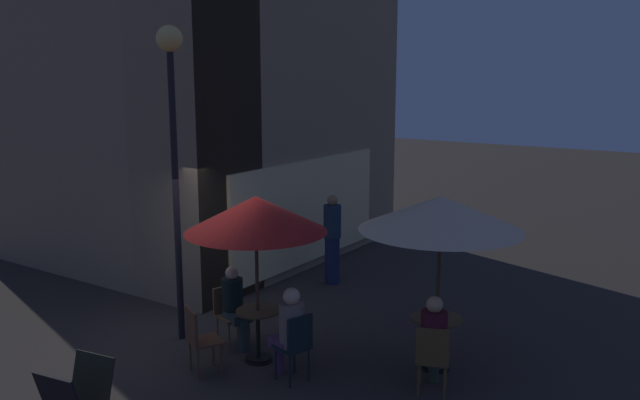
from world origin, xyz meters
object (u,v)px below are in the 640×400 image
patio_umbrella_0 (441,214)px  patron_seated_0 (434,337)px  cafe_chair_2 (296,342)px  patron_standing_3 (332,239)px  cafe_table_0 (436,332)px  cafe_chair_1 (198,335)px  patron_seated_1 (290,327)px  patron_seated_2 (235,302)px  cafe_table_1 (258,327)px  street_lamp_near_corner (172,111)px  cafe_chair_0 (433,354)px  cafe_chair_3 (230,310)px  patio_umbrella_1 (256,215)px

patio_umbrella_0 → patron_seated_0: patio_umbrella_0 is taller
cafe_chair_2 → patron_standing_3: bearing=-46.9°
cafe_table_0 → cafe_chair_1: size_ratio=0.79×
patron_seated_1 → patron_seated_2: bearing=-0.9°
cafe_table_1 → patron_standing_3: size_ratio=0.43×
street_lamp_near_corner → cafe_chair_0: street_lamp_near_corner is taller
patron_seated_1 → patron_standing_3: size_ratio=0.74×
cafe_table_0 → patron_seated_2: 2.98m
patio_umbrella_0 → cafe_chair_2: (-1.43, 1.36, -1.63)m
cafe_chair_0 → cafe_chair_2: cafe_chair_2 is taller
cafe_table_0 → patio_umbrella_0: bearing=-90.0°
cafe_chair_2 → patron_seated_2: patron_seated_2 is taller
cafe_chair_0 → cafe_chair_3: (-0.17, 3.24, -0.02)m
cafe_table_0 → cafe_chair_0: 0.80m
street_lamp_near_corner → cafe_chair_3: 3.08m
cafe_chair_1 → patron_seated_0: (1.34, -2.84, 0.17)m
cafe_table_0 → cafe_chair_0: (-0.75, -0.28, 0.02)m
street_lamp_near_corner → patron_seated_2: (0.23, -0.89, -2.81)m
patron_seated_2 → cafe_chair_1: bearing=-59.2°
cafe_chair_3 → patron_seated_1: patron_seated_1 is taller
cafe_chair_1 → cafe_chair_0: bearing=-40.1°
cafe_table_0 → patron_standing_3: bearing=53.7°
cafe_table_1 → patron_seated_0: bearing=-77.0°
patio_umbrella_1 → patron_seated_1: size_ratio=1.86×
cafe_table_0 → patron_seated_2: patron_seated_2 is taller
cafe_chair_1 → cafe_chair_2: (0.52, -1.25, 0.01)m
cafe_chair_0 → patron_seated_1: patron_seated_1 is taller
patio_umbrella_0 → cafe_table_0: bearing=90.0°
patron_seated_0 → street_lamp_near_corner: bearing=78.0°
cafe_table_1 → cafe_chair_1: bearing=152.8°
patio_umbrella_1 → patron_standing_3: size_ratio=1.37×
cafe_table_0 → patron_seated_2: bearing=108.9°
cafe_chair_2 → patron_standing_3: 4.26m
cafe_table_1 → patio_umbrella_0: patio_umbrella_0 is taller
patio_umbrella_1 → cafe_chair_2: 1.80m
cafe_chair_1 → cafe_chair_3: size_ratio=1.08×
patio_umbrella_0 → patron_seated_0: (-0.61, -0.23, -1.48)m
street_lamp_near_corner → cafe_chair_3: size_ratio=5.39×
cafe_table_0 → patron_seated_1: (-1.39, 1.49, 0.20)m
street_lamp_near_corner → patron_seated_0: bearing=-81.5°
cafe_table_1 → patron_seated_0: patron_seated_0 is taller
cafe_chair_1 → cafe_chair_2: size_ratio=0.99×
street_lamp_near_corner → cafe_chair_1: bearing=-124.4°
cafe_chair_3 → patron_seated_2: size_ratio=0.71×
cafe_chair_1 → patron_seated_2: patron_seated_2 is taller
patron_seated_0 → patron_seated_2: size_ratio=1.05×
cafe_chair_1 → cafe_chair_3: (1.04, 0.35, -0.03)m
cafe_chair_0 → cafe_table_1: bearing=79.3°
patron_seated_2 → street_lamp_near_corner: bearing=-146.5°
cafe_chair_2 → patron_seated_2: (0.46, 1.46, 0.12)m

